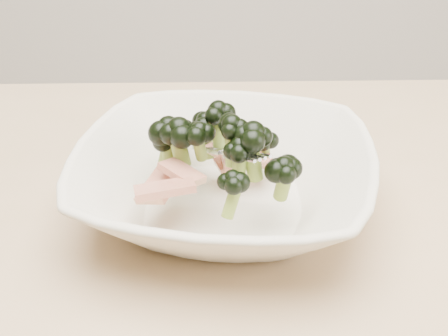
{
  "coord_description": "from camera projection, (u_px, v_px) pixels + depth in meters",
  "views": [
    {
      "loc": [
        0.01,
        -0.47,
        1.1
      ],
      "look_at": [
        0.03,
        0.06,
        0.8
      ],
      "focal_mm": 50.0,
      "sensor_mm": 36.0,
      "label": 1
    }
  ],
  "objects": [
    {
      "name": "dining_table",
      "position": [
        200.0,
        322.0,
        0.63
      ],
      "size": [
        1.2,
        0.8,
        0.75
      ],
      "color": "tan",
      "rests_on": "ground"
    },
    {
      "name": "broccoli_dish",
      "position": [
        223.0,
        177.0,
        0.61
      ],
      "size": [
        0.34,
        0.34,
        0.12
      ],
      "color": "beige",
      "rests_on": "dining_table"
    }
  ]
}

